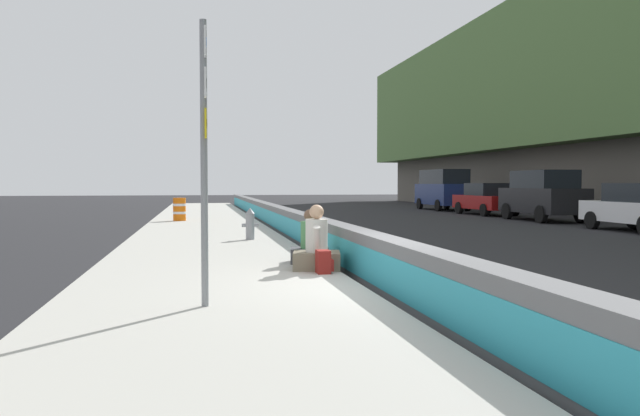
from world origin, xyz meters
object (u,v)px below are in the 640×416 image
object	(u,v)px
seated_person_foreground	(317,249)
parked_car_third	(640,207)
parked_car_fourth	(543,195)
parked_car_midline	(486,199)
seated_person_middle	(310,246)
parked_car_far	(443,189)
backpack	(324,262)
construction_barrel	(179,209)
route_sign_post	(204,141)
fire_hydrant	(250,223)

from	to	relation	value
seated_person_foreground	parked_car_third	size ratio (longest dim) A/B	0.26
parked_car_fourth	parked_car_midline	xyz separation A→B (m)	(5.42, 0.03, -0.32)
seated_person_foreground	seated_person_middle	xyz separation A→B (m)	(0.93, -0.04, -0.04)
seated_person_middle	parked_car_midline	distance (m)	22.74
parked_car_third	parked_car_midline	size ratio (longest dim) A/B	1.00
parked_car_fourth	parked_car_midline	bearing A→B (deg)	0.28
parked_car_third	parked_car_far	world-z (taller)	parked_car_far
seated_person_foreground	seated_person_middle	world-z (taller)	seated_person_foreground
backpack	construction_barrel	distance (m)	16.01
parked_car_far	seated_person_foreground	bearing A→B (deg)	152.80
construction_barrel	parked_car_far	xyz separation A→B (m)	(10.35, -16.01, 0.73)
backpack	parked_car_fourth	distance (m)	19.66
route_sign_post	parked_car_fourth	xyz separation A→B (m)	(17.13, -15.14, -1.05)
seated_person_middle	parked_car_far	bearing A→B (deg)	-28.00
seated_person_middle	parked_car_fourth	size ratio (longest dim) A/B	0.22
construction_barrel	parked_car_third	bearing A→B (deg)	-114.88
backpack	parked_car_far	distance (m)	29.23
seated_person_middle	parked_car_midline	bearing A→B (deg)	-35.02
route_sign_post	construction_barrel	distance (m)	18.32
parked_car_far	construction_barrel	bearing A→B (deg)	122.89
seated_person_middle	parked_car_midline	world-z (taller)	parked_car_midline
seated_person_foreground	backpack	size ratio (longest dim) A/B	2.93
seated_person_middle	parked_car_far	xyz separation A→B (m)	(24.65, -13.11, 0.89)
seated_person_foreground	parked_car_third	distance (m)	15.23
route_sign_post	seated_person_foreground	world-z (taller)	route_sign_post
backpack	parked_car_far	bearing A→B (deg)	-26.70
route_sign_post	construction_barrel	world-z (taller)	route_sign_post
fire_hydrant	backpack	xyz separation A→B (m)	(-6.64, -0.72, -0.25)
backpack	parked_car_midline	xyz separation A→B (m)	(20.06, -13.06, 0.53)
seated_person_middle	parked_car_far	world-z (taller)	parked_car_far
fire_hydrant	seated_person_middle	world-z (taller)	seated_person_middle
fire_hydrant	seated_person_middle	bearing A→B (deg)	-171.96
backpack	parked_car_midline	bearing A→B (deg)	-33.07
seated_person_foreground	parked_car_fourth	distance (m)	19.29
fire_hydrant	backpack	distance (m)	6.68
route_sign_post	backpack	world-z (taller)	route_sign_post
seated_person_middle	parked_car_third	bearing A→B (deg)	-61.99
parked_car_midline	parked_car_fourth	bearing A→B (deg)	-179.72
seated_person_foreground	backpack	xyz separation A→B (m)	(-0.52, -0.03, -0.17)
seated_person_middle	backpack	world-z (taller)	seated_person_middle
parked_car_fourth	parked_car_midline	distance (m)	5.43
seated_person_foreground	construction_barrel	distance (m)	15.49
seated_person_middle	construction_barrel	bearing A→B (deg)	11.48
construction_barrel	parked_car_midline	bearing A→B (deg)	-74.84
parked_car_third	parked_car_far	distance (m)	17.74
parked_car_fourth	construction_barrel	bearing A→B (deg)	86.07
route_sign_post	parked_car_far	size ratio (longest dim) A/B	0.70
fire_hydrant	construction_barrel	distance (m)	9.36
construction_barrel	parked_car_far	size ratio (longest dim) A/B	0.19
seated_person_foreground	construction_barrel	bearing A→B (deg)	10.64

